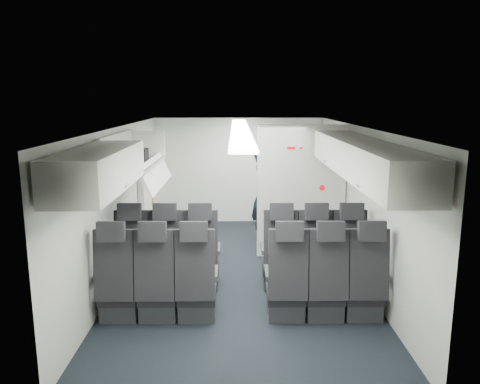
{
  "coord_description": "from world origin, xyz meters",
  "views": [
    {
      "loc": [
        -0.06,
        -6.51,
        2.54
      ],
      "look_at": [
        0.0,
        0.4,
        1.15
      ],
      "focal_mm": 35.0,
      "sensor_mm": 36.0,
      "label": 1
    }
  ],
  "objects_px": {
    "seat_row_front": "(241,260)",
    "carry_on_bag": "(133,157)",
    "flight_attendant": "(264,195)",
    "galley_unit": "(286,179)",
    "seat_row_mid": "(241,287)",
    "boarding_door": "(146,190)"
  },
  "relations": [
    {
      "from": "seat_row_front",
      "to": "carry_on_bag",
      "type": "xyz_separation_m",
      "value": [
        -1.43,
        0.23,
        1.37
      ]
    },
    {
      "from": "boarding_door",
      "to": "flight_attendant",
      "type": "distance_m",
      "value": 2.08
    },
    {
      "from": "seat_row_front",
      "to": "carry_on_bag",
      "type": "bearing_deg",
      "value": 170.94
    },
    {
      "from": "flight_attendant",
      "to": "boarding_door",
      "type": "bearing_deg",
      "value": 83.55
    },
    {
      "from": "seat_row_mid",
      "to": "carry_on_bag",
      "type": "bearing_deg",
      "value": 141.69
    },
    {
      "from": "boarding_door",
      "to": "flight_attendant",
      "type": "xyz_separation_m",
      "value": [
        2.07,
        -0.12,
        -0.07
      ]
    },
    {
      "from": "seat_row_mid",
      "to": "boarding_door",
      "type": "xyz_separation_m",
      "value": [
        -1.64,
        2.99,
        0.55
      ]
    },
    {
      "from": "carry_on_bag",
      "to": "boarding_door",
      "type": "bearing_deg",
      "value": 97.49
    },
    {
      "from": "seat_row_front",
      "to": "carry_on_bag",
      "type": "relative_size",
      "value": 9.12
    },
    {
      "from": "seat_row_mid",
      "to": "flight_attendant",
      "type": "distance_m",
      "value": 2.94
    },
    {
      "from": "boarding_door",
      "to": "seat_row_mid",
      "type": "bearing_deg",
      "value": -61.23
    },
    {
      "from": "galley_unit",
      "to": "carry_on_bag",
      "type": "height_order",
      "value": "galley_unit"
    },
    {
      "from": "seat_row_mid",
      "to": "boarding_door",
      "type": "distance_m",
      "value": 3.45
    },
    {
      "from": "seat_row_front",
      "to": "flight_attendant",
      "type": "xyz_separation_m",
      "value": [
        0.43,
        1.97,
        0.48
      ]
    },
    {
      "from": "boarding_door",
      "to": "carry_on_bag",
      "type": "distance_m",
      "value": 2.04
    },
    {
      "from": "seat_row_front",
      "to": "boarding_door",
      "type": "xyz_separation_m",
      "value": [
        -1.64,
        2.09,
        0.55
      ]
    },
    {
      "from": "galley_unit",
      "to": "flight_attendant",
      "type": "xyz_separation_m",
      "value": [
        -0.52,
        -1.29,
        -0.07
      ]
    },
    {
      "from": "boarding_door",
      "to": "carry_on_bag",
      "type": "relative_size",
      "value": 5.09
    },
    {
      "from": "seat_row_front",
      "to": "carry_on_bag",
      "type": "distance_m",
      "value": 1.99
    },
    {
      "from": "galley_unit",
      "to": "carry_on_bag",
      "type": "bearing_deg",
      "value": -128.15
    },
    {
      "from": "carry_on_bag",
      "to": "seat_row_front",
      "type": "bearing_deg",
      "value": -8.07
    },
    {
      "from": "seat_row_front",
      "to": "flight_attendant",
      "type": "height_order",
      "value": "flight_attendant"
    }
  ]
}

